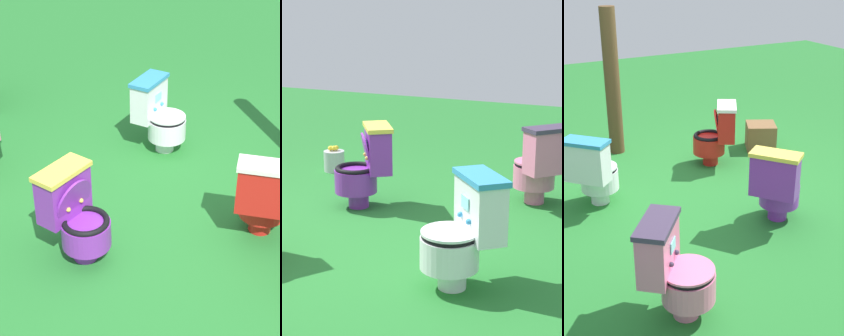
{
  "view_description": "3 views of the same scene",
  "coord_description": "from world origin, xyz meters",
  "views": [
    {
      "loc": [
        -1.35,
        -3.62,
        2.91
      ],
      "look_at": [
        -0.17,
        0.31,
        0.33
      ],
      "focal_mm": 61.77,
      "sensor_mm": 36.0,
      "label": 1
    },
    {
      "loc": [
        3.53,
        2.44,
        1.72
      ],
      "look_at": [
        -0.58,
        0.43,
        0.49
      ],
      "focal_mm": 64.58,
      "sensor_mm": 36.0,
      "label": 2
    },
    {
      "loc": [
        -3.99,
        2.24,
        2.3
      ],
      "look_at": [
        -0.42,
        0.31,
        0.5
      ],
      "focal_mm": 52.27,
      "sensor_mm": 36.0,
      "label": 3
    }
  ],
  "objects": [
    {
      "name": "ground",
      "position": [
        0.0,
        0.0,
        0.0
      ],
      "size": [
        14.0,
        14.0,
        0.0
      ],
      "primitive_type": "plane",
      "color": "#26752D"
    },
    {
      "name": "toilet_purple",
      "position": [
        -0.82,
        -0.23,
        0.37
      ],
      "size": [
        0.62,
        0.64,
        0.73
      ],
      "rotation": [
        0.0,
        0.0,
        3.8
      ],
      "color": "purple",
      "rests_on": "ground"
    },
    {
      "name": "toilet_white",
      "position": [
        0.27,
        1.13,
        0.37
      ],
      "size": [
        0.63,
        0.63,
        0.73
      ],
      "rotation": [
        0.0,
        0.0,
        3.91
      ],
      "color": "white",
      "rests_on": "ground"
    },
    {
      "name": "toilet_pink",
      "position": [
        -1.53,
        1.13,
        0.37
      ],
      "size": [
        0.62,
        0.64,
        0.73
      ],
      "rotation": [
        0.0,
        0.0,
        2.46
      ],
      "color": "pink",
      "rests_on": "ground"
    },
    {
      "name": "lemon_bucket",
      "position": [
        -1.69,
        -1.16,
        0.12
      ],
      "size": [
        0.22,
        0.22,
        0.28
      ],
      "color": "#B7B7BF",
      "rests_on": "ground"
    }
  ]
}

